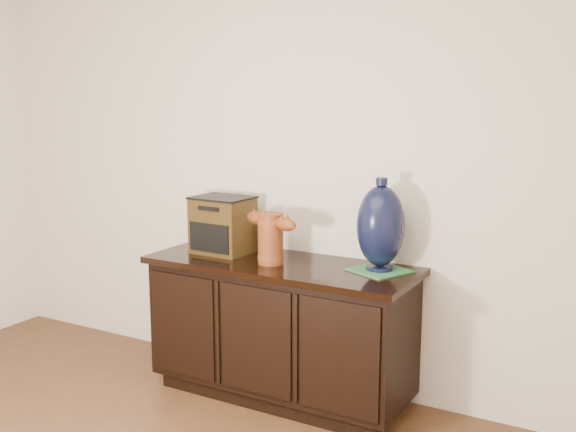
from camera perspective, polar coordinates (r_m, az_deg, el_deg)
The scene contains 6 objects.
sideboard at distance 3.68m, azimuth -0.62°, elevation -9.49°, with size 1.46×0.56×0.75m.
terracotta_vessel at distance 3.51m, azimuth -1.48°, elevation -1.65°, with size 0.38×0.18×0.27m.
tv_radio at distance 3.78m, azimuth -5.55°, elevation -0.74°, with size 0.33×0.27×0.32m.
green_mat at distance 3.43m, azimuth 7.75°, elevation -4.58°, with size 0.25×0.25×0.01m, color #32713D.
lamp_base at distance 3.37m, azimuth 7.84°, elevation -0.88°, with size 0.32×0.32×0.47m.
spray_can at distance 3.77m, azimuth -2.00°, elevation -1.72°, with size 0.06×0.06×0.19m.
Camera 1 is at (1.74, -0.77, 1.63)m, focal length 42.00 mm.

